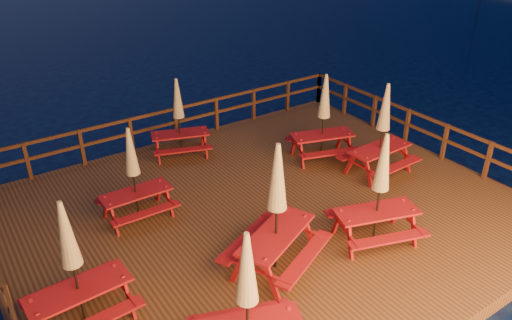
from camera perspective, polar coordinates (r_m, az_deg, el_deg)
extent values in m
plane|color=black|center=(12.53, 1.06, -7.29)|extent=(500.00, 500.00, 0.00)
cube|color=#422615|center=(12.41, 1.06, -6.54)|extent=(12.00, 10.00, 0.40)
cylinder|color=#3B1F13|center=(16.10, -8.44, -0.27)|extent=(0.24, 0.24, 1.40)
cylinder|color=#3B1F13|center=(18.90, 6.90, 4.25)|extent=(0.24, 0.24, 1.40)
cube|color=#3B1F13|center=(15.57, -9.30, 5.78)|extent=(11.70, 0.06, 0.09)
cube|color=#3B1F13|center=(15.74, -9.18, 4.28)|extent=(11.70, 0.06, 0.09)
cube|color=#3B1F13|center=(14.65, -25.78, -0.43)|extent=(0.10, 0.10, 1.10)
cube|color=#3B1F13|center=(15.76, -9.16, 4.09)|extent=(0.10, 0.10, 1.10)
cube|color=#3B1F13|center=(18.06, 4.37, 7.51)|extent=(0.10, 0.10, 1.10)
cube|color=#3B1F13|center=(10.39, -26.99, -12.47)|extent=(0.06, 9.70, 0.09)
cube|color=#3B1F13|center=(10.42, -26.92, -12.71)|extent=(0.10, 0.10, 1.10)
cube|color=#3B1F13|center=(15.56, 19.05, 4.55)|extent=(0.06, 9.70, 0.09)
cube|color=#3B1F13|center=(15.73, 18.80, 3.06)|extent=(0.06, 9.70, 0.09)
cube|color=#3B1F13|center=(15.75, 18.77, 2.88)|extent=(0.10, 0.10, 1.10)
cube|color=#3B1F13|center=(18.10, 9.22, 7.28)|extent=(0.10, 0.10, 1.10)
cube|color=maroon|center=(8.99, -1.91, -17.17)|extent=(1.80, 0.88, 0.05)
cube|color=maroon|center=(9.01, 3.43, -17.83)|extent=(0.09, 0.12, 0.76)
cylinder|color=black|center=(8.01, -1.01, -16.07)|extent=(0.04, 0.04, 2.52)
cone|color=tan|center=(7.54, -1.05, -12.22)|extent=(0.36, 0.36, 1.26)
sphere|color=black|center=(7.17, -1.09, -8.65)|extent=(0.07, 0.07, 0.07)
cube|color=maroon|center=(13.97, 14.00, 1.30)|extent=(1.84, 0.77, 0.05)
cube|color=maroon|center=(14.45, 12.07, 1.11)|extent=(1.83, 0.34, 0.05)
cube|color=maroon|center=(13.77, 15.74, -0.75)|extent=(1.83, 0.34, 0.05)
cube|color=maroon|center=(13.81, 10.71, -0.42)|extent=(0.06, 0.10, 0.76)
cube|color=maroon|center=(13.43, 12.75, -1.51)|extent=(0.06, 0.10, 0.76)
cube|color=maroon|center=(14.86, 14.80, 1.23)|extent=(0.06, 0.10, 0.76)
cube|color=maroon|center=(14.50, 16.79, 0.26)|extent=(0.06, 0.10, 0.76)
cylinder|color=black|center=(13.75, 14.24, 3.19)|extent=(0.04, 0.04, 2.53)
cone|color=tan|center=(13.48, 14.59, 5.92)|extent=(0.36, 0.36, 1.27)
sphere|color=black|center=(13.28, 14.89, 8.27)|extent=(0.07, 0.07, 0.07)
cube|color=maroon|center=(10.11, 2.32, -8.47)|extent=(2.13, 1.54, 0.06)
cube|color=maroon|center=(10.57, -0.90, -8.82)|extent=(1.94, 1.11, 0.06)
cube|color=maroon|center=(10.08, 5.64, -11.11)|extent=(1.94, 1.11, 0.06)
cube|color=maroon|center=(9.95, -1.98, -12.18)|extent=(0.11, 0.13, 0.83)
cube|color=maroon|center=(9.66, 1.77, -13.62)|extent=(0.11, 0.13, 0.83)
cube|color=maroon|center=(11.08, 2.71, -7.44)|extent=(0.11, 0.13, 0.83)
cube|color=maroon|center=(10.83, 6.14, -8.55)|extent=(0.11, 0.13, 0.83)
cylinder|color=black|center=(9.79, 2.38, -5.86)|extent=(0.05, 0.05, 2.76)
cone|color=tan|center=(9.38, 2.47, -1.93)|extent=(0.40, 0.40, 1.38)
sphere|color=black|center=(9.08, 2.55, 1.59)|extent=(0.08, 0.08, 0.08)
cube|color=maroon|center=(12.02, -13.56, -3.66)|extent=(1.64, 0.64, 0.05)
cube|color=maroon|center=(12.61, -14.35, -3.62)|extent=(1.64, 0.26, 0.05)
cube|color=maroon|center=(11.73, -12.42, -5.97)|extent=(1.64, 0.26, 0.05)
cube|color=maroon|center=(12.29, -16.85, -5.28)|extent=(0.06, 0.09, 0.68)
cube|color=maroon|center=(11.80, -15.91, -6.64)|extent=(0.06, 0.09, 0.68)
cube|color=maroon|center=(12.64, -11.04, -3.51)|extent=(0.06, 0.09, 0.68)
cube|color=maroon|center=(12.16, -9.89, -4.75)|extent=(0.06, 0.09, 0.68)
cylinder|color=black|center=(11.80, -13.81, -1.78)|extent=(0.04, 0.04, 2.27)
cone|color=tan|center=(11.51, -14.16, 0.98)|extent=(0.33, 0.33, 1.14)
sphere|color=black|center=(11.28, -14.47, 3.36)|extent=(0.06, 0.06, 0.06)
cube|color=maroon|center=(11.21, 13.64, -5.72)|extent=(1.96, 1.25, 0.05)
cube|color=maroon|center=(11.81, 12.09, -5.41)|extent=(1.82, 0.84, 0.05)
cube|color=maroon|center=(10.96, 14.97, -8.72)|extent=(1.82, 0.84, 0.05)
cube|color=maroon|center=(11.34, 9.23, -7.10)|extent=(0.09, 0.12, 0.76)
cube|color=maroon|center=(10.86, 10.69, -9.02)|extent=(0.09, 0.12, 0.76)
cube|color=maroon|center=(12.00, 15.89, -5.76)|extent=(0.09, 0.12, 0.76)
cube|color=maroon|center=(11.55, 17.56, -7.49)|extent=(0.09, 0.12, 0.76)
cylinder|color=black|center=(10.94, 13.94, -3.51)|extent=(0.04, 0.04, 2.54)
cone|color=tan|center=(10.60, 14.37, -0.23)|extent=(0.37, 0.37, 1.27)
sphere|color=black|center=(10.34, 14.75, 2.65)|extent=(0.07, 0.07, 0.07)
cube|color=maroon|center=(14.50, 7.60, 2.87)|extent=(1.91, 1.21, 0.05)
cube|color=maroon|center=(15.11, 6.64, 2.77)|extent=(1.79, 0.81, 0.05)
cube|color=maroon|center=(14.14, 8.47, 0.79)|extent=(1.79, 0.81, 0.05)
cube|color=maroon|center=(14.67, 4.33, 1.74)|extent=(0.09, 0.11, 0.74)
cube|color=maroon|center=(14.12, 5.25, 0.61)|extent=(0.09, 0.11, 0.74)
cube|color=maroon|center=(15.22, 9.60, 2.42)|extent=(0.09, 0.11, 0.74)
cube|color=maroon|center=(14.69, 10.67, 1.36)|extent=(0.09, 0.11, 0.74)
cylinder|color=black|center=(14.30, 7.72, 4.67)|extent=(0.04, 0.04, 2.48)
cone|color=tan|center=(14.04, 7.90, 7.28)|extent=(0.36, 0.36, 1.24)
sphere|color=black|center=(13.85, 8.05, 9.51)|extent=(0.07, 0.07, 0.07)
cube|color=maroon|center=(14.75, -8.66, 3.00)|extent=(1.77, 1.15, 0.05)
cube|color=maroon|center=(15.36, -8.86, 2.90)|extent=(1.65, 0.79, 0.05)
cube|color=maroon|center=(14.37, -8.31, 1.12)|extent=(1.65, 0.79, 0.05)
cube|color=maroon|center=(15.12, -11.30, 1.97)|extent=(0.08, 0.10, 0.69)
cube|color=maroon|center=(14.58, -11.10, 0.97)|extent=(0.08, 0.10, 0.69)
cube|color=maroon|center=(15.24, -6.15, 2.59)|extent=(0.08, 0.10, 0.69)
cube|color=maroon|center=(14.70, -5.76, 1.62)|extent=(0.08, 0.10, 0.69)
cylinder|color=black|center=(14.56, -8.79, 4.64)|extent=(0.04, 0.04, 2.30)
cone|color=tan|center=(14.32, -8.98, 7.00)|extent=(0.33, 0.33, 1.15)
sphere|color=black|center=(14.14, -9.14, 9.02)|extent=(0.06, 0.06, 0.06)
cube|color=maroon|center=(9.51, -19.65, -13.77)|extent=(1.83, 0.80, 0.05)
cube|color=maroon|center=(10.15, -20.55, -13.13)|extent=(1.81, 0.38, 0.05)
cube|color=maroon|center=(9.91, -24.14, -15.72)|extent=(0.07, 0.10, 0.75)
cube|color=maroon|center=(10.14, -15.93, -12.87)|extent=(0.07, 0.10, 0.75)
cube|color=maroon|center=(9.67, -14.34, -15.01)|extent=(0.07, 0.10, 0.75)
cylinder|color=black|center=(9.20, -20.15, -11.43)|extent=(0.04, 0.04, 2.49)
cone|color=tan|center=(8.80, -20.89, -7.89)|extent=(0.36, 0.36, 1.25)
sphere|color=black|center=(8.49, -21.54, -4.70)|extent=(0.07, 0.07, 0.07)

